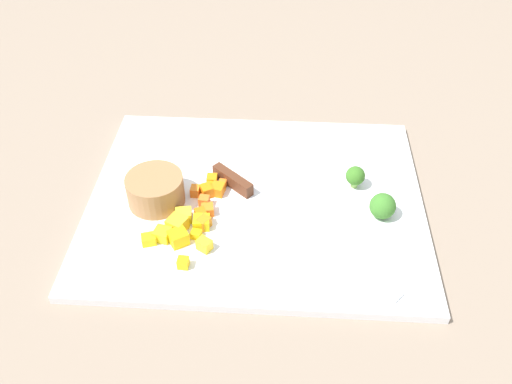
{
  "coord_description": "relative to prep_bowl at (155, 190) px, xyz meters",
  "views": [
    {
      "loc": [
        -0.04,
        0.58,
        0.54
      ],
      "look_at": [
        0.0,
        0.0,
        0.02
      ],
      "focal_mm": 38.6,
      "sensor_mm": 36.0,
      "label": 1
    }
  ],
  "objects": [
    {
      "name": "pepper_dice_3",
      "position": [
        -0.04,
        0.03,
        -0.01
      ],
      "size": [
        0.02,
        0.02,
        0.02
      ],
      "primitive_type": "cube",
      "rotation": [
        0.0,
        0.0,
        0.16
      ],
      "color": "yellow",
      "rests_on": "cutting_board"
    },
    {
      "name": "pepper_dice_8",
      "position": [
        -0.04,
        0.05,
        -0.01
      ],
      "size": [
        0.03,
        0.03,
        0.02
      ],
      "primitive_type": "cube",
      "rotation": [
        0.0,
        0.0,
        2.67
      ],
      "color": "yellow",
      "rests_on": "cutting_board"
    },
    {
      "name": "pepper_dice_1",
      "position": [
        -0.07,
        0.05,
        -0.01
      ],
      "size": [
        0.02,
        0.02,
        0.02
      ],
      "primitive_type": "cube",
      "rotation": [
        0.0,
        0.0,
        1.63
      ],
      "color": "yellow",
      "rests_on": "cutting_board"
    },
    {
      "name": "carrot_dice_0",
      "position": [
        -0.07,
        0.03,
        -0.01
      ],
      "size": [
        0.02,
        0.02,
        0.01
      ],
      "primitive_type": "cube",
      "rotation": [
        0.0,
        0.0,
        0.44
      ],
      "color": "orange",
      "rests_on": "cutting_board"
    },
    {
      "name": "carrot_dice_6",
      "position": [
        -0.07,
        0.05,
        -0.01
      ],
      "size": [
        0.02,
        0.02,
        0.02
      ],
      "primitive_type": "cube",
      "rotation": [
        0.0,
        0.0,
        0.97
      ],
      "color": "orange",
      "rests_on": "cutting_board"
    },
    {
      "name": "carrot_dice_1",
      "position": [
        -0.07,
        -0.02,
        -0.01
      ],
      "size": [
        0.02,
        0.02,
        0.02
      ],
      "primitive_type": "cube",
      "rotation": [
        0.0,
        0.0,
        0.51
      ],
      "color": "orange",
      "rests_on": "cutting_board"
    },
    {
      "name": "carrot_dice_8",
      "position": [
        -0.07,
        -0.03,
        -0.02
      ],
      "size": [
        0.01,
        0.01,
        0.01
      ],
      "primitive_type": "cube",
      "rotation": [
        0.0,
        0.0,
        1.52
      ],
      "color": "orange",
      "rests_on": "cutting_board"
    },
    {
      "name": "prep_bowl",
      "position": [
        0.0,
        0.0,
        0.0
      ],
      "size": [
        0.08,
        0.08,
        0.04
      ],
      "primitive_type": "cylinder",
      "color": "#976C43",
      "rests_on": "cutting_board"
    },
    {
      "name": "carrot_dice_7",
      "position": [
        -0.09,
        -0.04,
        -0.02
      ],
      "size": [
        0.01,
        0.01,
        0.01
      ],
      "primitive_type": "cube",
      "rotation": [
        0.0,
        0.0,
        1.44
      ],
      "color": "orange",
      "rests_on": "cutting_board"
    },
    {
      "name": "pepper_dice_6",
      "position": [
        -0.06,
        0.12,
        -0.01
      ],
      "size": [
        0.01,
        0.01,
        0.01
      ],
      "primitive_type": "cube",
      "rotation": [
        0.0,
        0.0,
        1.5
      ],
      "color": "yellow",
      "rests_on": "cutting_board"
    },
    {
      "name": "chef_knife",
      "position": [
        -0.15,
        0.0,
        -0.01
      ],
      "size": [
        0.25,
        0.23,
        0.02
      ],
      "rotation": [
        0.0,
        0.0,
        2.42
      ],
      "color": "silver",
      "rests_on": "cutting_board"
    },
    {
      "name": "pepper_dice_0",
      "position": [
        -0.07,
        0.07,
        -0.02
      ],
      "size": [
        0.02,
        0.02,
        0.01
      ],
      "primitive_type": "cube",
      "rotation": [
        0.0,
        0.0,
        1.34
      ],
      "color": "yellow",
      "rests_on": "cutting_board"
    },
    {
      "name": "ground_plane",
      "position": [
        -0.14,
        -0.02,
        -0.03
      ],
      "size": [
        4.0,
        4.0,
        0.0
      ],
      "primitive_type": "plane",
      "color": "gray"
    },
    {
      "name": "pepper_dice_2",
      "position": [
        -0.02,
        0.07,
        -0.01
      ],
      "size": [
        0.02,
        0.02,
        0.02
      ],
      "primitive_type": "cube",
      "rotation": [
        0.0,
        0.0,
        2.89
      ],
      "color": "yellow",
      "rests_on": "cutting_board"
    },
    {
      "name": "pepper_dice_5",
      "position": [
        -0.04,
        0.08,
        -0.01
      ],
      "size": [
        0.03,
        0.03,
        0.02
      ],
      "primitive_type": "cube",
      "rotation": [
        0.0,
        0.0,
        2.16
      ],
      "color": "yellow",
      "rests_on": "cutting_board"
    },
    {
      "name": "carrot_dice_4",
      "position": [
        -0.08,
        -0.02,
        -0.01
      ],
      "size": [
        0.02,
        0.02,
        0.02
      ],
      "primitive_type": "cube",
      "rotation": [
        0.0,
        0.0,
        2.94
      ],
      "color": "orange",
      "rests_on": "cutting_board"
    },
    {
      "name": "cutting_board",
      "position": [
        -0.14,
        -0.02,
        -0.03
      ],
      "size": [
        0.47,
        0.38,
        0.01
      ],
      "primitive_type": "cube",
      "color": "white",
      "rests_on": "ground_plane"
    },
    {
      "name": "carrot_dice_2",
      "position": [
        -0.07,
        0.01,
        -0.01
      ],
      "size": [
        0.02,
        0.02,
        0.02
      ],
      "primitive_type": "cube",
      "rotation": [
        0.0,
        0.0,
        1.44
      ],
      "color": "orange",
      "rests_on": "cutting_board"
    },
    {
      "name": "carrot_dice_9",
      "position": [
        -0.05,
        -0.02,
        -0.01
      ],
      "size": [
        0.01,
        0.02,
        0.01
      ],
      "primitive_type": "cube",
      "rotation": [
        0.0,
        0.0,
        3.09
      ],
      "color": "orange",
      "rests_on": "cutting_board"
    },
    {
      "name": "carrot_dice_5",
      "position": [
        -0.07,
        -0.04,
        -0.01
      ],
      "size": [
        0.02,
        0.02,
        0.01
      ],
      "primitive_type": "cube",
      "rotation": [
        0.0,
        0.0,
        1.59
      ],
      "color": "orange",
      "rests_on": "cutting_board"
    },
    {
      "name": "pepper_dice_7",
      "position": [
        -0.08,
        0.09,
        -0.01
      ],
      "size": [
        0.02,
        0.02,
        0.02
      ],
      "primitive_type": "cube",
      "rotation": [
        0.0,
        0.0,
        1.01
      ],
      "color": "yellow",
      "rests_on": "cutting_board"
    },
    {
      "name": "pepper_dice_4",
      "position": [
        -0.01,
        0.08,
        -0.01
      ],
      "size": [
        0.02,
        0.02,
        0.01
      ],
      "primitive_type": "cube",
      "rotation": [
        0.0,
        0.0,
        1.85
      ],
      "color": "yellow",
      "rests_on": "cutting_board"
    },
    {
      "name": "broccoli_floret_1",
      "position": [
        -0.31,
        0.01,
        -0.0
      ],
      "size": [
        0.04,
        0.04,
        0.04
      ],
      "color": "#8CC36D",
      "rests_on": "cutting_board"
    },
    {
      "name": "broccoli_floret_0",
      "position": [
        -0.28,
        -0.05,
        -0.0
      ],
      "size": [
        0.03,
        0.03,
        0.03
      ],
      "color": "#91BD5D",
      "rests_on": "cutting_board"
    },
    {
      "name": "carrot_dice_3",
      "position": [
        -0.07,
        0.02,
        -0.01
      ],
      "size": [
        0.02,
        0.02,
        0.01
      ],
      "primitive_type": "cube",
      "rotation": [
        0.0,
        0.0,
        0.2
      ],
      "color": "orange",
      "rests_on": "cutting_board"
    }
  ]
}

